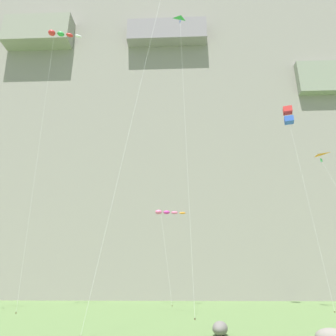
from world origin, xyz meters
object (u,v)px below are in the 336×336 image
kite_delta_high_center (181,30)px  kite_box_front_field (288,115)px  kite_windsock_mid_left (166,213)px  kite_windsock_upper_mid (60,34)px  boulder_near_cliff_base (220,328)px  kite_delta_low_center (320,161)px

kite_delta_high_center → kite_box_front_field: bearing=29.8°
kite_delta_high_center → kite_windsock_mid_left: kite_delta_high_center is taller
kite_windsock_upper_mid → kite_windsock_mid_left: (12.65, 10.27, -20.18)m
kite_box_front_field → kite_windsock_mid_left: kite_box_front_field is taller
boulder_near_cliff_base → kite_windsock_upper_mid: bearing=141.7°
kite_windsock_upper_mid → kite_windsock_mid_left: 25.93m
kite_box_front_field → kite_windsock_mid_left: 20.04m
kite_windsock_upper_mid → kite_windsock_mid_left: size_ratio=2.78×
boulder_near_cliff_base → kite_windsock_mid_left: size_ratio=0.13×
kite_delta_low_center → kite_windsock_mid_left: (-17.43, 7.52, -4.03)m
boulder_near_cliff_base → kite_delta_high_center: 31.14m
boulder_near_cliff_base → kite_delta_high_center: bearing=97.7°
kite_windsock_mid_left → kite_delta_low_center: bearing=-23.3°
kite_box_front_field → kite_windsock_upper_mid: bearing=-168.6°
kite_delta_low_center → kite_delta_high_center: kite_delta_high_center is taller
kite_box_front_field → kite_delta_low_center: 8.16m
kite_windsock_upper_mid → kite_delta_low_center: 34.24m
kite_box_front_field → kite_windsock_mid_left: (-15.82, 4.52, -11.44)m
kite_windsock_upper_mid → kite_box_front_field: bearing=11.4°
kite_box_front_field → kite_windsock_mid_left: size_ratio=2.07×
boulder_near_cliff_base → kite_delta_low_center: (13.62, 15.74, 14.75)m
kite_windsock_upper_mid → kite_box_front_field: 30.32m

